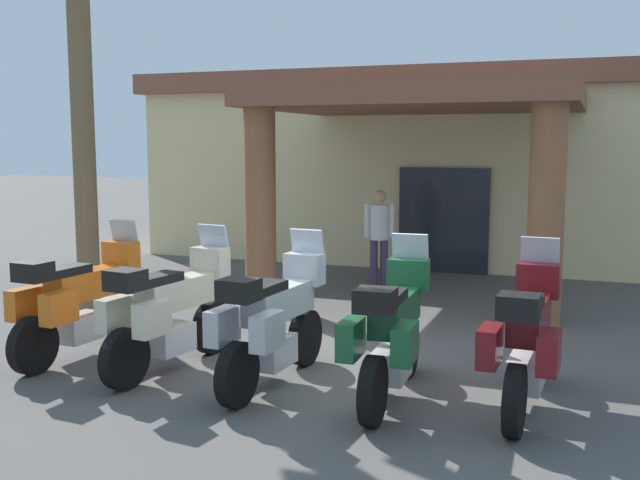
% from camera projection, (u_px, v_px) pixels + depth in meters
% --- Properties ---
extents(ground_plane, '(80.00, 80.00, 0.00)m').
position_uv_depth(ground_plane, '(337.00, 370.00, 8.61)').
color(ground_plane, '#514F4C').
extents(motel_building, '(14.31, 10.26, 4.12)m').
position_uv_depth(motel_building, '(467.00, 164.00, 17.24)').
color(motel_building, beige).
rests_on(motel_building, ground_plane).
extents(motorcycle_orange, '(0.74, 2.21, 1.61)m').
position_uv_depth(motorcycle_orange, '(79.00, 301.00, 9.03)').
color(motorcycle_orange, black).
rests_on(motorcycle_orange, ground_plane).
extents(motorcycle_cream, '(0.83, 2.21, 1.61)m').
position_uv_depth(motorcycle_cream, '(170.00, 311.00, 8.50)').
color(motorcycle_cream, black).
rests_on(motorcycle_cream, ground_plane).
extents(motorcycle_silver, '(0.74, 2.21, 1.61)m').
position_uv_depth(motorcycle_silver, '(273.00, 322.00, 7.98)').
color(motorcycle_silver, black).
rests_on(motorcycle_silver, ground_plane).
extents(motorcycle_green, '(0.71, 2.21, 1.61)m').
position_uv_depth(motorcycle_green, '(392.00, 332.00, 7.54)').
color(motorcycle_green, black).
rests_on(motorcycle_green, ground_plane).
extents(motorcycle_maroon, '(0.72, 2.21, 1.61)m').
position_uv_depth(motorcycle_maroon, '(527.00, 340.00, 7.26)').
color(motorcycle_maroon, black).
rests_on(motorcycle_maroon, ground_plane).
extents(pedestrian, '(0.51, 0.32, 1.77)m').
position_uv_depth(pedestrian, '(379.00, 231.00, 13.30)').
color(pedestrian, '#3F334C').
rests_on(pedestrian, ground_plane).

